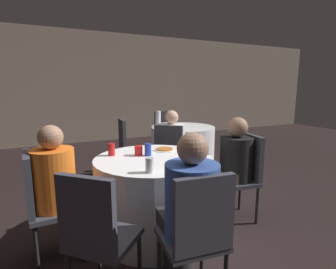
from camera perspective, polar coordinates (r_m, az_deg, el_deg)
name	(u,v)px	position (r m, az deg, el deg)	size (l,w,h in m)	color
ground_plane	(151,235)	(2.75, -3.67, -20.93)	(16.00, 16.00, 0.00)	black
wall_back	(78,88)	(7.06, -19.07, 9.61)	(16.00, 0.06, 2.80)	gray
table_near	(154,195)	(2.66, -3.02, -12.94)	(1.15, 1.15, 0.76)	white
table_far	(183,148)	(4.55, 3.20, -2.98)	(1.08, 1.08, 0.76)	white
chair_near_east	(244,170)	(2.96, 16.14, -7.37)	(0.47, 0.46, 0.93)	#383842
chair_near_southwest	(96,230)	(1.80, -15.49, -19.40)	(0.57, 0.57, 0.93)	#383842
chair_near_south	(198,230)	(1.75, 6.47, -19.92)	(0.45, 0.45, 0.93)	#383842
chair_near_west	(42,198)	(2.39, -25.68, -12.37)	(0.42, 0.41, 0.93)	#383842
chair_far_north	(165,130)	(5.39, -0.73, 1.00)	(0.44, 0.45, 0.93)	#383842
chair_far_west	(128,143)	(4.22, -8.75, -1.77)	(0.44, 0.43, 0.93)	#383842
chair_far_southwest	(170,152)	(3.60, 0.40, -3.79)	(0.56, 0.56, 0.93)	#383842
person_blue_shirt	(188,212)	(1.86, 4.27, -16.50)	(0.38, 0.52, 1.15)	#282828
person_black_shirt	(230,169)	(2.87, 13.33, -7.27)	(0.51, 0.38, 1.12)	#4C4238
person_white_shirt	(172,147)	(3.74, 0.97, -2.77)	(0.50, 0.51, 1.11)	#282828
person_orange_shirt	(64,191)	(2.39, -21.69, -11.36)	(0.51, 0.34, 1.14)	#282828
pizza_plate_near	(165,149)	(2.83, -0.74, -3.25)	(0.25, 0.25, 0.02)	white
soda_can_blue	(148,150)	(2.60, -4.38, -3.31)	(0.07, 0.07, 0.12)	#1E38A5
soda_can_silver	(150,165)	(2.09, -4.04, -6.68)	(0.07, 0.07, 0.12)	silver
soda_can_red	(111,150)	(2.65, -12.20, -3.22)	(0.07, 0.07, 0.12)	red
cup_near	(139,151)	(2.62, -6.43, -3.52)	(0.08, 0.08, 0.09)	red
bottle_far	(158,119)	(4.43, -2.19, 3.41)	(0.09, 0.09, 0.27)	white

